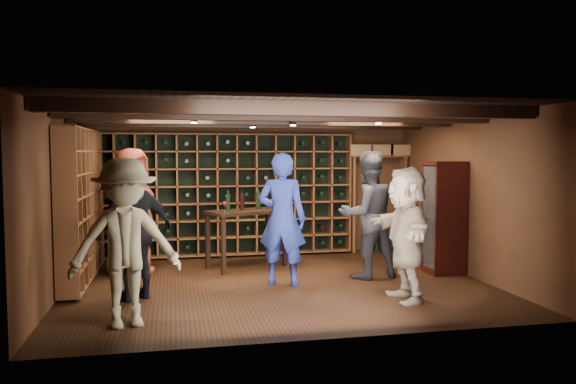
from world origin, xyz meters
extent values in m
plane|color=black|center=(0.00, 0.00, 0.00)|extent=(6.00, 6.00, 0.00)
plane|color=#4D2D1A|center=(0.00, 2.50, 1.25)|extent=(6.00, 0.00, 6.00)
plane|color=#4D2D1A|center=(0.00, -2.50, 1.25)|extent=(6.00, 0.00, 6.00)
plane|color=#4D2D1A|center=(-3.00, 0.00, 1.25)|extent=(0.00, 5.00, 5.00)
plane|color=#4D2D1A|center=(3.00, 0.00, 1.25)|extent=(0.00, 5.00, 5.00)
plane|color=black|center=(0.00, 0.00, 2.50)|extent=(6.00, 6.00, 0.00)
cube|color=black|center=(0.00, -1.60, 2.42)|extent=(5.90, 0.18, 0.16)
cube|color=black|center=(0.00, -0.50, 2.42)|extent=(5.90, 0.18, 0.16)
cube|color=black|center=(0.00, 0.60, 2.42)|extent=(5.90, 0.18, 0.16)
cube|color=black|center=(0.00, 1.70, 2.42)|extent=(5.90, 0.18, 0.16)
cylinder|color=black|center=(-1.20, 0.00, 2.39)|extent=(0.10, 0.10, 0.10)
cylinder|color=black|center=(0.30, 0.40, 2.39)|extent=(0.10, 0.10, 0.10)
cylinder|color=black|center=(1.40, -0.30, 2.39)|extent=(0.10, 0.10, 0.10)
cylinder|color=black|center=(-0.20, 1.20, 2.39)|extent=(0.10, 0.10, 0.10)
cube|color=brown|center=(-0.52, 2.33, 1.15)|extent=(4.65, 0.30, 2.20)
cube|color=black|center=(-0.52, 2.33, 1.15)|extent=(4.56, 0.02, 2.16)
cube|color=brown|center=(-2.83, 0.82, 1.15)|extent=(0.30, 2.65, 2.20)
cube|color=black|center=(-2.83, 0.82, 1.15)|extent=(0.29, 0.02, 2.16)
cube|color=brown|center=(2.40, 2.32, 1.85)|extent=(1.15, 0.32, 0.04)
cube|color=brown|center=(2.92, 2.32, 0.93)|extent=(0.05, 0.28, 1.85)
cube|color=brown|center=(1.88, 2.32, 0.93)|extent=(0.05, 0.28, 1.85)
cube|color=#9B754D|center=(2.00, 2.32, 1.97)|extent=(0.40, 0.30, 0.20)
cube|color=#9B754D|center=(2.45, 2.32, 1.97)|extent=(0.40, 0.30, 0.20)
cube|color=#9B754D|center=(2.80, 2.32, 1.97)|extent=(0.40, 0.30, 0.20)
cube|color=black|center=(2.72, 0.20, 0.05)|extent=(0.55, 0.50, 0.10)
cube|color=black|center=(2.72, 0.20, 0.90)|extent=(0.55, 0.50, 1.70)
cube|color=white|center=(2.46, 0.20, 0.90)|extent=(0.01, 0.46, 1.60)
cube|color=black|center=(2.72, 0.20, 0.90)|extent=(0.50, 0.44, 0.02)
sphere|color=#59260C|center=(2.70, 0.20, 1.00)|extent=(0.18, 0.18, 0.18)
imported|color=navy|center=(0.04, -0.04, 0.96)|extent=(0.83, 0.71, 1.92)
imported|color=black|center=(1.41, 0.15, 0.97)|extent=(1.04, 0.86, 1.93)
imported|color=maroon|center=(-2.13, 1.11, 1.00)|extent=(1.05, 1.16, 1.99)
imported|color=black|center=(-1.98, -0.47, 0.90)|extent=(1.13, 0.93, 1.80)
imported|color=#7B7455|center=(-2.02, -1.63, 0.93)|extent=(1.31, 0.91, 1.86)
imported|color=gray|center=(1.45, -1.21, 0.87)|extent=(0.58, 1.63, 1.74)
cube|color=black|center=(-0.30, 1.25, 0.94)|extent=(1.43, 1.10, 0.05)
cube|color=black|center=(-0.74, 0.77, 0.46)|extent=(0.08, 0.08, 0.92)
cube|color=black|center=(0.34, 1.24, 0.46)|extent=(0.08, 0.08, 0.92)
cube|color=black|center=(-0.95, 1.26, 0.46)|extent=(0.08, 0.08, 0.92)
cube|color=black|center=(0.13, 1.73, 0.46)|extent=(0.08, 0.08, 0.92)
cylinder|color=black|center=(-0.62, 1.17, 1.11)|extent=(0.07, 0.07, 0.28)
cylinder|color=black|center=(-0.37, 1.28, 1.11)|extent=(0.07, 0.07, 0.28)
cylinder|color=black|center=(-0.08, 1.40, 1.11)|extent=(0.07, 0.07, 0.28)
camera|label=1|loc=(-1.51, -7.95, 1.91)|focal=35.00mm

